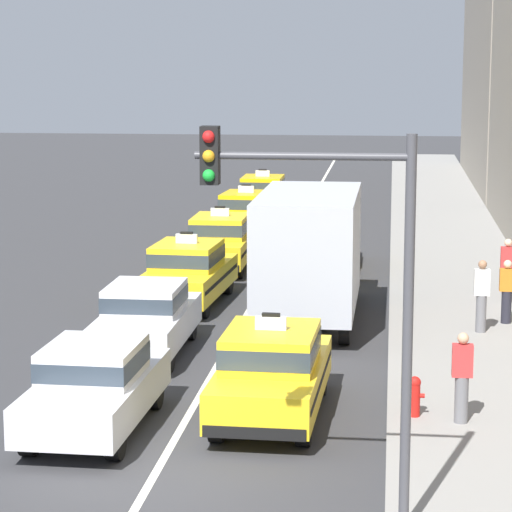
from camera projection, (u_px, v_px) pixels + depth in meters
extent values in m
plane|color=#353538|center=(154.00, 476.00, 18.38)|extent=(160.00, 160.00, 0.00)
cube|color=silver|center=(278.00, 259.00, 37.96)|extent=(0.14, 80.00, 0.01)
cube|color=gray|center=(462.00, 291.00, 32.42)|extent=(4.00, 90.00, 0.15)
cylinder|color=black|center=(79.00, 389.00, 22.04)|extent=(0.26, 0.65, 0.64)
cylinder|color=black|center=(154.00, 392.00, 21.84)|extent=(0.26, 0.65, 0.64)
cylinder|color=black|center=(29.00, 437.00, 19.27)|extent=(0.26, 0.65, 0.64)
cylinder|color=black|center=(115.00, 441.00, 19.07)|extent=(0.26, 0.65, 0.64)
cube|color=silver|center=(95.00, 395.00, 20.50)|extent=(1.86, 4.34, 0.66)
cube|color=silver|center=(93.00, 361.00, 20.30)|extent=(1.61, 1.94, 0.60)
cube|color=#2D3842|center=(93.00, 361.00, 20.30)|extent=(1.63, 1.96, 0.33)
cylinder|color=black|center=(129.00, 325.00, 27.30)|extent=(0.24, 0.64, 0.64)
cylinder|color=black|center=(190.00, 326.00, 27.14)|extent=(0.24, 0.64, 0.64)
cylinder|color=black|center=(99.00, 355.00, 24.52)|extent=(0.24, 0.64, 0.64)
cylinder|color=black|center=(167.00, 357.00, 24.36)|extent=(0.24, 0.64, 0.64)
cube|color=silver|center=(146.00, 325.00, 25.78)|extent=(1.77, 4.30, 0.66)
cube|color=silver|center=(145.00, 298.00, 25.58)|extent=(1.56, 1.90, 0.60)
cube|color=#2D3842|center=(145.00, 298.00, 25.58)|extent=(1.58, 1.92, 0.33)
cylinder|color=black|center=(175.00, 281.00, 32.62)|extent=(0.28, 0.65, 0.64)
cylinder|color=black|center=(227.00, 282.00, 32.37)|extent=(0.28, 0.65, 0.64)
cylinder|color=black|center=(146.00, 303.00, 29.64)|extent=(0.28, 0.65, 0.64)
cylinder|color=black|center=(203.00, 305.00, 29.40)|extent=(0.28, 0.65, 0.64)
cube|color=yellow|center=(188.00, 279.00, 30.95)|extent=(2.05, 4.59, 0.70)
cube|color=black|center=(188.00, 278.00, 30.94)|extent=(2.05, 4.24, 0.10)
cube|color=yellow|center=(187.00, 255.00, 30.69)|extent=(1.72, 2.19, 0.64)
cube|color=#2D3842|center=(187.00, 255.00, 30.69)|extent=(1.74, 2.21, 0.35)
cube|color=white|center=(187.00, 239.00, 30.61)|extent=(0.57, 0.15, 0.24)
cube|color=black|center=(187.00, 233.00, 30.59)|extent=(0.33, 0.13, 0.06)
cube|color=black|center=(206.00, 274.00, 33.14)|extent=(1.72, 0.24, 0.20)
cube|color=black|center=(168.00, 306.00, 28.84)|extent=(1.72, 0.24, 0.20)
cylinder|color=black|center=(205.00, 250.00, 37.79)|extent=(0.24, 0.64, 0.64)
cylinder|color=black|center=(251.00, 251.00, 37.63)|extent=(0.24, 0.64, 0.64)
cylinder|color=black|center=(189.00, 267.00, 34.79)|extent=(0.24, 0.64, 0.64)
cylinder|color=black|center=(238.00, 268.00, 34.63)|extent=(0.24, 0.64, 0.64)
cube|color=yellow|center=(221.00, 247.00, 36.15)|extent=(1.81, 4.51, 0.70)
cube|color=black|center=(221.00, 246.00, 36.14)|extent=(1.83, 4.15, 0.10)
cube|color=yellow|center=(220.00, 226.00, 35.89)|extent=(1.61, 2.11, 0.64)
cube|color=#2D3842|center=(220.00, 226.00, 35.89)|extent=(1.63, 2.13, 0.35)
cube|color=white|center=(220.00, 212.00, 35.82)|extent=(0.56, 0.12, 0.24)
cube|color=black|center=(220.00, 207.00, 35.79)|extent=(0.32, 0.11, 0.06)
cube|color=black|center=(230.00, 244.00, 38.36)|extent=(1.71, 0.15, 0.20)
cube|color=black|center=(210.00, 268.00, 34.03)|extent=(1.71, 0.15, 0.20)
cylinder|color=black|center=(235.00, 223.00, 43.95)|extent=(0.28, 0.66, 0.64)
cylinder|color=black|center=(274.00, 224.00, 43.69)|extent=(0.28, 0.66, 0.64)
cylinder|color=black|center=(218.00, 235.00, 40.99)|extent=(0.28, 0.66, 0.64)
cylinder|color=black|center=(259.00, 236.00, 40.72)|extent=(0.28, 0.66, 0.64)
cube|color=yellow|center=(247.00, 219.00, 42.28)|extent=(2.11, 4.61, 0.70)
cube|color=black|center=(247.00, 218.00, 42.27)|extent=(2.10, 4.26, 0.10)
cube|color=yellow|center=(246.00, 201.00, 42.02)|extent=(1.74, 2.21, 0.64)
cube|color=#2D3842|center=(246.00, 201.00, 42.02)|extent=(1.76, 2.23, 0.35)
cube|color=white|center=(246.00, 189.00, 41.95)|extent=(0.57, 0.16, 0.24)
cube|color=black|center=(246.00, 185.00, 41.92)|extent=(0.33, 0.13, 0.06)
cube|color=black|center=(258.00, 218.00, 44.46)|extent=(1.72, 0.26, 0.20)
cube|color=black|center=(235.00, 235.00, 40.18)|extent=(1.72, 0.26, 0.20)
cylinder|color=black|center=(250.00, 204.00, 49.53)|extent=(0.24, 0.64, 0.64)
cylinder|color=black|center=(285.00, 204.00, 49.35)|extent=(0.24, 0.64, 0.64)
cylinder|color=black|center=(240.00, 213.00, 46.53)|extent=(0.24, 0.64, 0.64)
cylinder|color=black|center=(277.00, 214.00, 46.36)|extent=(0.24, 0.64, 0.64)
cube|color=yellow|center=(263.00, 200.00, 47.88)|extent=(1.82, 4.51, 0.70)
cube|color=black|center=(263.00, 199.00, 47.88)|extent=(1.84, 4.15, 0.10)
cube|color=yellow|center=(263.00, 184.00, 47.63)|extent=(1.61, 2.11, 0.64)
cube|color=#2D3842|center=(263.00, 184.00, 47.63)|extent=(1.63, 2.13, 0.35)
cube|color=white|center=(263.00, 173.00, 47.55)|extent=(0.56, 0.12, 0.24)
cube|color=black|center=(263.00, 170.00, 47.53)|extent=(0.32, 0.11, 0.06)
cube|color=black|center=(269.00, 200.00, 50.09)|extent=(1.71, 0.15, 0.20)
cube|color=black|center=(257.00, 213.00, 45.76)|extent=(1.71, 0.15, 0.20)
cylinder|color=black|center=(244.00, 376.00, 22.94)|extent=(0.26, 0.65, 0.64)
cylinder|color=black|center=(320.00, 379.00, 22.73)|extent=(0.26, 0.65, 0.64)
cylinder|color=black|center=(217.00, 424.00, 19.95)|extent=(0.26, 0.65, 0.64)
cylinder|color=black|center=(304.00, 427.00, 19.75)|extent=(0.26, 0.65, 0.64)
cube|color=yellow|center=(272.00, 381.00, 21.28)|extent=(1.92, 4.55, 0.70)
cube|color=black|center=(272.00, 378.00, 21.28)|extent=(1.93, 4.19, 0.10)
cube|color=yellow|center=(271.00, 347.00, 21.03)|extent=(1.66, 2.14, 0.64)
cube|color=#2D3842|center=(271.00, 347.00, 21.03)|extent=(1.68, 2.16, 0.35)
cube|color=white|center=(271.00, 323.00, 20.95)|extent=(0.56, 0.13, 0.24)
cube|color=black|center=(271.00, 315.00, 20.93)|extent=(0.32, 0.12, 0.06)
cube|color=black|center=(286.00, 363.00, 23.48)|extent=(1.71, 0.19, 0.20)
cube|color=black|center=(254.00, 432.00, 19.17)|extent=(1.71, 0.19, 0.20)
cylinder|color=black|center=(278.00, 295.00, 30.71)|extent=(0.24, 0.64, 0.64)
cylinder|color=black|center=(351.00, 297.00, 30.48)|extent=(0.24, 0.64, 0.64)
cylinder|color=black|center=(261.00, 329.00, 26.89)|extent=(0.24, 0.64, 0.64)
cylinder|color=black|center=(344.00, 331.00, 26.66)|extent=(0.24, 0.64, 0.64)
cube|color=#194C8C|center=(318.00, 250.00, 31.38)|extent=(2.11, 2.21, 2.10)
cube|color=#2D3842|center=(320.00, 233.00, 32.37)|extent=(1.93, 0.07, 0.76)
cube|color=#B2B7C1|center=(309.00, 249.00, 28.09)|extent=(2.33, 5.21, 2.70)
cylinder|color=black|center=(304.00, 250.00, 37.84)|extent=(0.24, 0.64, 0.64)
cylinder|color=black|center=(349.00, 250.00, 37.68)|extent=(0.24, 0.64, 0.64)
cylinder|color=black|center=(296.00, 266.00, 34.84)|extent=(0.24, 0.64, 0.64)
cylinder|color=black|center=(346.00, 267.00, 34.68)|extent=(0.24, 0.64, 0.64)
cube|color=yellow|center=(324.00, 247.00, 36.20)|extent=(1.82, 4.51, 0.70)
cube|color=black|center=(324.00, 245.00, 36.20)|extent=(1.84, 4.15, 0.10)
cube|color=yellow|center=(324.00, 226.00, 35.94)|extent=(1.61, 2.11, 0.64)
cube|color=#2D3842|center=(324.00, 226.00, 35.94)|extent=(1.63, 2.13, 0.35)
cube|color=white|center=(324.00, 212.00, 35.87)|extent=(0.56, 0.12, 0.24)
cube|color=black|center=(324.00, 207.00, 35.85)|extent=(0.32, 0.11, 0.06)
cube|color=black|center=(328.00, 244.00, 38.41)|extent=(1.71, 0.15, 0.20)
cube|color=black|center=(320.00, 268.00, 34.08)|extent=(1.71, 0.15, 0.20)
cylinder|color=slate|center=(507.00, 287.00, 30.45)|extent=(0.24, 0.24, 0.85)
cube|color=red|center=(508.00, 259.00, 30.33)|extent=(0.36, 0.22, 0.62)
sphere|color=beige|center=(508.00, 243.00, 30.26)|extent=(0.20, 0.20, 0.20)
cylinder|color=#23232D|center=(506.00, 307.00, 28.16)|extent=(0.24, 0.24, 0.79)
cube|color=orange|center=(507.00, 280.00, 28.04)|extent=(0.36, 0.22, 0.54)
sphere|color=beige|center=(508.00, 264.00, 27.98)|extent=(0.20, 0.20, 0.20)
cylinder|color=slate|center=(481.00, 314.00, 27.24)|extent=(0.24, 0.24, 0.87)
cube|color=silver|center=(482.00, 282.00, 27.11)|extent=(0.36, 0.22, 0.61)
sphere|color=#9E7051|center=(483.00, 264.00, 27.04)|extent=(0.20, 0.20, 0.20)
cylinder|color=slate|center=(461.00, 399.00, 20.51)|extent=(0.24, 0.24, 0.83)
cube|color=red|center=(463.00, 360.00, 20.39)|extent=(0.36, 0.22, 0.57)
sphere|color=tan|center=(463.00, 338.00, 20.33)|extent=(0.20, 0.20, 0.20)
cylinder|color=red|center=(414.00, 400.00, 20.88)|extent=(0.20, 0.20, 0.60)
sphere|color=red|center=(415.00, 382.00, 20.83)|extent=(0.22, 0.22, 0.22)
cylinder|color=red|center=(407.00, 395.00, 20.88)|extent=(0.10, 0.08, 0.08)
cylinder|color=red|center=(422.00, 396.00, 20.85)|extent=(0.10, 0.08, 0.08)
cylinder|color=#47474C|center=(407.00, 344.00, 15.41)|extent=(0.14, 0.14, 5.50)
cylinder|color=#47474C|center=(302.00, 156.00, 15.16)|extent=(2.80, 0.10, 0.10)
cube|color=black|center=(210.00, 155.00, 15.30)|extent=(0.24, 0.24, 0.76)
sphere|color=red|center=(208.00, 137.00, 15.13)|extent=(0.16, 0.16, 0.16)
sphere|color=orange|center=(209.00, 156.00, 15.17)|extent=(0.16, 0.16, 0.16)
sphere|color=green|center=(209.00, 175.00, 15.21)|extent=(0.16, 0.16, 0.16)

